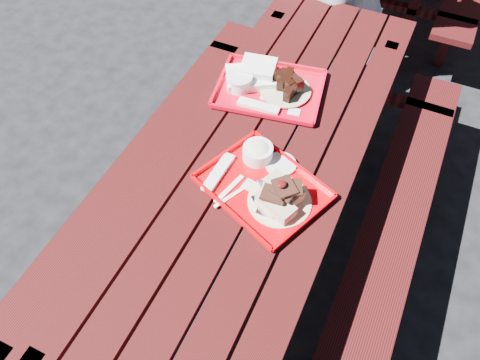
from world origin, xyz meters
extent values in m
plane|color=black|center=(0.00, 0.00, 0.00)|extent=(60.00, 60.00, 0.00)
cube|color=#3E0C0E|center=(-0.30, 0.00, 0.73)|extent=(0.14, 2.40, 0.04)
cube|color=#3E0C0E|center=(-0.15, 0.00, 0.73)|extent=(0.14, 2.40, 0.04)
cube|color=#3E0C0E|center=(0.00, 0.00, 0.73)|extent=(0.14, 2.40, 0.04)
cube|color=#3E0C0E|center=(0.15, 0.00, 0.73)|extent=(0.14, 2.40, 0.04)
cube|color=#3E0C0E|center=(0.30, 0.00, 0.73)|extent=(0.14, 2.40, 0.04)
cube|color=#3E0C0E|center=(-0.58, 0.00, 0.43)|extent=(0.25, 2.40, 0.04)
cube|color=#3E0C0E|center=(-0.58, -0.84, 0.21)|extent=(0.06, 0.06, 0.42)
cube|color=#3E0C0E|center=(-0.58, 0.84, 0.21)|extent=(0.06, 0.06, 0.42)
cube|color=#3E0C0E|center=(0.58, 0.00, 0.43)|extent=(0.25, 2.40, 0.04)
cube|color=#3E0C0E|center=(0.58, 0.84, 0.21)|extent=(0.06, 0.06, 0.42)
cube|color=#3E0C0E|center=(-0.30, 0.96, 0.38)|extent=(0.06, 0.06, 0.75)
cube|color=#3E0C0E|center=(0.30, 0.96, 0.38)|extent=(0.06, 0.06, 0.75)
cube|color=#3E0C0E|center=(0.00, 0.96, 0.43)|extent=(1.40, 0.06, 0.04)
cube|color=#3E0C0E|center=(0.58, 1.96, 0.21)|extent=(0.06, 0.06, 0.42)
cube|color=#3E0C0E|center=(0.30, 1.84, 0.38)|extent=(0.06, 0.06, 0.75)
cube|color=#D50008|center=(0.07, -0.11, 0.76)|extent=(0.52, 0.47, 0.01)
cube|color=#D50008|center=(0.13, 0.05, 0.77)|extent=(0.40, 0.17, 0.02)
cube|color=#D50008|center=(0.01, -0.26, 0.77)|extent=(0.40, 0.17, 0.02)
cube|color=#D50008|center=(0.27, -0.19, 0.77)|extent=(0.14, 0.31, 0.02)
cube|color=#D50008|center=(-0.13, -0.02, 0.77)|extent=(0.14, 0.31, 0.02)
cylinder|color=beige|center=(0.15, -0.14, 0.76)|extent=(0.23, 0.23, 0.01)
cube|color=#D2B691|center=(0.15, -0.18, 0.79)|extent=(0.16, 0.12, 0.04)
cube|color=#D2B691|center=(0.15, -0.10, 0.79)|extent=(0.16, 0.12, 0.04)
ellipsoid|color=#490B0D|center=(0.15, -0.14, 0.88)|extent=(0.04, 0.04, 0.01)
cylinder|color=white|center=(0.00, 0.02, 0.79)|extent=(0.12, 0.12, 0.06)
ellipsoid|color=beige|center=(0.00, 0.02, 0.81)|extent=(0.10, 0.10, 0.04)
cylinder|color=silver|center=(0.09, 0.02, 0.77)|extent=(0.12, 0.12, 0.01)
cube|color=white|center=(-0.11, -0.12, 0.77)|extent=(0.05, 0.20, 0.02)
cube|color=white|center=(-0.04, -0.17, 0.76)|extent=(0.06, 0.16, 0.01)
cube|color=white|center=(-0.01, -0.19, 0.76)|extent=(0.09, 0.15, 0.00)
cube|color=silver|center=(0.02, -0.12, 0.76)|extent=(0.06, 0.06, 0.00)
cube|color=red|center=(-0.11, 0.40, 0.76)|extent=(0.50, 0.42, 0.01)
cube|color=red|center=(-0.14, 0.57, 0.77)|extent=(0.44, 0.09, 0.02)
cube|color=red|center=(-0.08, 0.23, 0.77)|extent=(0.44, 0.09, 0.02)
cube|color=red|center=(0.11, 0.44, 0.77)|extent=(0.07, 0.34, 0.02)
cube|color=red|center=(-0.33, 0.36, 0.77)|extent=(0.07, 0.34, 0.02)
cube|color=white|center=(-0.06, 0.41, 0.77)|extent=(0.18, 0.18, 0.01)
cylinder|color=tan|center=(-0.04, 0.41, 0.77)|extent=(0.22, 0.22, 0.01)
cylinder|color=white|center=(-0.24, 0.36, 0.79)|extent=(0.11, 0.11, 0.06)
cylinder|color=white|center=(-0.24, 0.36, 0.82)|extent=(0.12, 0.12, 0.01)
cube|color=white|center=(-0.11, 0.28, 0.77)|extent=(0.19, 0.06, 0.02)
cube|color=white|center=(0.04, 0.31, 0.76)|extent=(0.06, 0.05, 0.00)
cube|color=white|center=(-0.21, 0.42, 0.77)|extent=(0.27, 0.25, 0.05)
cube|color=white|center=(-0.19, 0.45, 0.82)|extent=(0.17, 0.14, 0.04)
camera|label=1|loc=(0.43, -1.07, 2.16)|focal=35.00mm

